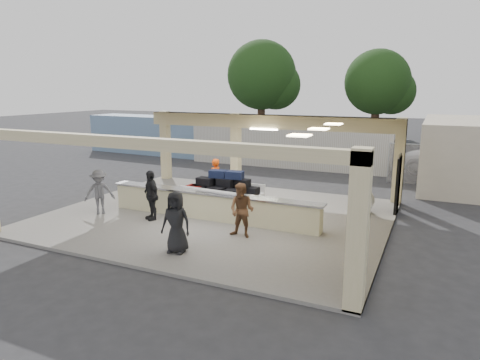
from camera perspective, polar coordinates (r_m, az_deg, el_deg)
The scene contains 16 objects.
ground at distance 15.90m, azimuth -2.98°, elevation -5.02°, with size 120.00×120.00×0.00m, color #29292C.
pavilion at distance 16.04m, azimuth -1.25°, elevation 0.12°, with size 12.01×10.00×3.55m.
baggage_counter at distance 15.32m, azimuth -3.87°, elevation -3.43°, with size 8.20×0.58×0.98m.
luggage_cart at distance 16.13m, azimuth -2.29°, elevation -1.23°, with size 2.82×1.87×1.58m.
drum_fan at distance 16.66m, azimuth 16.06°, elevation -2.61°, with size 0.86×0.51×0.90m.
baggage_handler at distance 17.65m, azimuth -3.37°, elevation 0.02°, with size 0.65×0.35×1.77m, color #E2460B.
passenger_a at distance 13.35m, azimuth 0.24°, elevation -4.08°, with size 0.84×0.37×1.73m, color brown.
passenger_b at distance 15.43m, azimuth -11.77°, elevation -1.98°, with size 1.05×0.38×1.78m, color black.
passenger_c at distance 16.65m, azimuth -18.25°, elevation -1.53°, with size 1.07×0.38×1.66m, color #535358.
passenger_d at distance 12.27m, azimuth -8.51°, elevation -5.58°, with size 0.87×0.35×1.77m, color black.
car_white_a at distance 26.10m, azimuth 27.00°, elevation 2.18°, with size 2.53×5.34×1.53m, color white.
car_dark at distance 28.63m, azimuth 21.24°, elevation 3.43°, with size 1.58×4.49×1.50m, color black.
container_white at distance 26.52m, azimuth 6.46°, elevation 4.76°, with size 12.04×2.41×2.61m, color beige.
container_blue at distance 31.97m, azimuth -11.21°, elevation 5.94°, with size 10.35×2.48×2.69m, color #6B8AAB.
tree_left at distance 40.40m, azimuth 3.42°, elevation 13.43°, with size 6.60×6.30×9.00m.
tree_mid at distance 39.87m, azimuth 18.32°, elevation 11.97°, with size 6.00×5.60×8.00m.
Camera 1 is at (7.11, -13.42, 4.70)m, focal length 32.00 mm.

